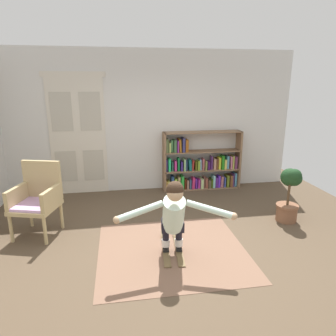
{
  "coord_description": "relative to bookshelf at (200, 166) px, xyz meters",
  "views": [
    {
      "loc": [
        -0.71,
        -3.77,
        2.25
      ],
      "look_at": [
        -0.02,
        0.43,
        1.05
      ],
      "focal_mm": 32.69,
      "sensor_mm": 36.0,
      "label": 1
    }
  ],
  "objects": [
    {
      "name": "ground_plane",
      "position": [
        -1.0,
        -2.39,
        -0.51
      ],
      "size": [
        7.2,
        7.2,
        0.0
      ],
      "primitive_type": "plane",
      "color": "brown"
    },
    {
      "name": "back_wall",
      "position": [
        -1.0,
        0.21,
        0.94
      ],
      "size": [
        6.0,
        0.1,
        2.9
      ],
      "primitive_type": "cube",
      "color": "silver",
      "rests_on": "ground"
    },
    {
      "name": "double_door",
      "position": [
        -2.52,
        0.15,
        0.72
      ],
      "size": [
        1.22,
        0.05,
        2.45
      ],
      "color": "beige",
      "rests_on": "ground"
    },
    {
      "name": "rug",
      "position": [
        -1.05,
        -2.46,
        -0.51
      ],
      "size": [
        2.02,
        1.86,
        0.01
      ],
      "primitive_type": "cube",
      "color": "brown",
      "rests_on": "ground"
    },
    {
      "name": "bookshelf",
      "position": [
        0.0,
        0.0,
        0.0
      ],
      "size": [
        1.68,
        0.3,
        1.25
      ],
      "color": "#806146",
      "rests_on": "ground"
    },
    {
      "name": "wicker_chair",
      "position": [
        -2.96,
        -1.6,
        0.07
      ],
      "size": [
        0.74,
        0.74,
        1.1
      ],
      "color": "tan",
      "rests_on": "ground"
    },
    {
      "name": "potted_plant",
      "position": [
        1.04,
        -1.8,
        -0.0
      ],
      "size": [
        0.37,
        0.42,
        0.91
      ],
      "color": "brown",
      "rests_on": "ground"
    },
    {
      "name": "skis_pair",
      "position": [
        -1.04,
        -2.42,
        -0.49
      ],
      "size": [
        0.35,
        0.88,
        0.07
      ],
      "color": "brown",
      "rests_on": "rug"
    },
    {
      "name": "person_skier",
      "position": [
        -1.06,
        -2.65,
        0.14
      ],
      "size": [
        1.46,
        0.69,
        1.05
      ],
      "color": "white",
      "rests_on": "skis_pair"
    }
  ]
}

